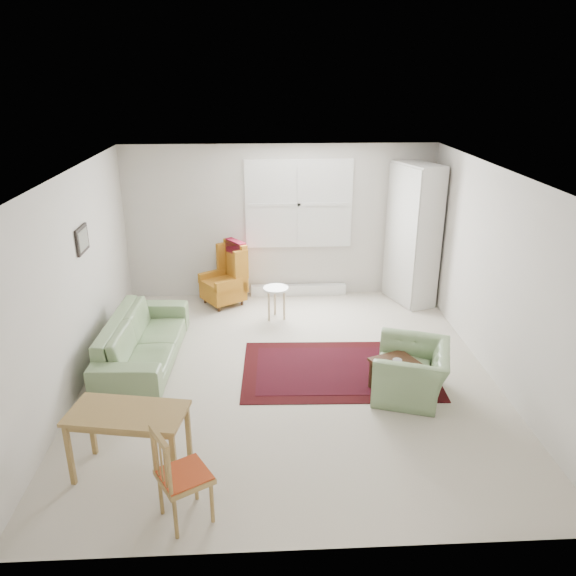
{
  "coord_description": "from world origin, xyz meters",
  "views": [
    {
      "loc": [
        -0.34,
        -6.14,
        3.55
      ],
      "look_at": [
        0.0,
        0.3,
        1.05
      ],
      "focal_mm": 35.0,
      "sensor_mm": 36.0,
      "label": 1
    }
  ],
  "objects_px": {
    "coffee_table": "(396,377)",
    "armchair": "(412,366)",
    "desk_chair": "(184,474)",
    "desk": "(131,442)",
    "cabinet": "(413,235)",
    "stool": "(276,303)",
    "sofa": "(143,331)",
    "wingback_chair": "(222,274)"
  },
  "relations": [
    {
      "from": "coffee_table",
      "to": "armchair",
      "type": "bearing_deg",
      "value": -13.46
    },
    {
      "from": "desk_chair",
      "to": "desk",
      "type": "bearing_deg",
      "value": 13.17
    },
    {
      "from": "coffee_table",
      "to": "cabinet",
      "type": "relative_size",
      "value": 0.22
    },
    {
      "from": "desk",
      "to": "desk_chair",
      "type": "height_order",
      "value": "desk_chair"
    },
    {
      "from": "cabinet",
      "to": "desk",
      "type": "relative_size",
      "value": 2.12
    },
    {
      "from": "coffee_table",
      "to": "desk_chair",
      "type": "relative_size",
      "value": 0.54
    },
    {
      "from": "cabinet",
      "to": "desk_chair",
      "type": "distance_m",
      "value": 5.67
    },
    {
      "from": "cabinet",
      "to": "desk_chair",
      "type": "bearing_deg",
      "value": -142.19
    },
    {
      "from": "armchair",
      "to": "stool",
      "type": "height_order",
      "value": "armchair"
    },
    {
      "from": "sofa",
      "to": "cabinet",
      "type": "distance_m",
      "value": 4.45
    },
    {
      "from": "armchair",
      "to": "desk",
      "type": "xyz_separation_m",
      "value": [
        -2.96,
        -1.23,
        -0.03
      ]
    },
    {
      "from": "sofa",
      "to": "desk",
      "type": "distance_m",
      "value": 2.22
    },
    {
      "from": "armchair",
      "to": "cabinet",
      "type": "height_order",
      "value": "cabinet"
    },
    {
      "from": "wingback_chair",
      "to": "coffee_table",
      "type": "distance_m",
      "value": 3.57
    },
    {
      "from": "sofa",
      "to": "cabinet",
      "type": "bearing_deg",
      "value": -61.8
    },
    {
      "from": "wingback_chair",
      "to": "coffee_table",
      "type": "bearing_deg",
      "value": 3.41
    },
    {
      "from": "coffee_table",
      "to": "stool",
      "type": "xyz_separation_m",
      "value": [
        -1.33,
        2.2,
        0.05
      ]
    },
    {
      "from": "sofa",
      "to": "cabinet",
      "type": "height_order",
      "value": "cabinet"
    },
    {
      "from": "wingback_chair",
      "to": "sofa",
      "type": "bearing_deg",
      "value": -60.08
    },
    {
      "from": "cabinet",
      "to": "desk",
      "type": "xyz_separation_m",
      "value": [
        -3.67,
        -4.09,
        -0.79
      ]
    },
    {
      "from": "armchair",
      "to": "cabinet",
      "type": "xyz_separation_m",
      "value": [
        0.71,
        2.86,
        0.76
      ]
    },
    {
      "from": "sofa",
      "to": "armchair",
      "type": "height_order",
      "value": "sofa"
    },
    {
      "from": "sofa",
      "to": "coffee_table",
      "type": "height_order",
      "value": "sofa"
    },
    {
      "from": "sofa",
      "to": "armchair",
      "type": "xyz_separation_m",
      "value": [
        3.25,
        -0.97,
        -0.06
      ]
    },
    {
      "from": "stool",
      "to": "cabinet",
      "type": "distance_m",
      "value": 2.45
    },
    {
      "from": "cabinet",
      "to": "desk_chair",
      "type": "xyz_separation_m",
      "value": [
        -3.1,
        -4.7,
        -0.67
      ]
    },
    {
      "from": "armchair",
      "to": "desk",
      "type": "height_order",
      "value": "armchair"
    },
    {
      "from": "armchair",
      "to": "stool",
      "type": "xyz_separation_m",
      "value": [
        -1.5,
        2.24,
        -0.11
      ]
    },
    {
      "from": "sofa",
      "to": "stool",
      "type": "distance_m",
      "value": 2.17
    },
    {
      "from": "sofa",
      "to": "desk_chair",
      "type": "xyz_separation_m",
      "value": [
        0.87,
        -2.81,
        0.03
      ]
    },
    {
      "from": "sofa",
      "to": "cabinet",
      "type": "xyz_separation_m",
      "value": [
        3.96,
        1.89,
        0.7
      ]
    },
    {
      "from": "cabinet",
      "to": "armchair",
      "type": "bearing_deg",
      "value": -122.74
    },
    {
      "from": "wingback_chair",
      "to": "desk",
      "type": "xyz_separation_m",
      "value": [
        -0.62,
        -4.09,
        -0.18
      ]
    },
    {
      "from": "stool",
      "to": "desk",
      "type": "bearing_deg",
      "value": -112.85
    },
    {
      "from": "armchair",
      "to": "stool",
      "type": "distance_m",
      "value": 2.7
    },
    {
      "from": "coffee_table",
      "to": "stool",
      "type": "relative_size",
      "value": 0.96
    },
    {
      "from": "desk",
      "to": "coffee_table",
      "type": "bearing_deg",
      "value": 24.4
    },
    {
      "from": "desk",
      "to": "wingback_chair",
      "type": "bearing_deg",
      "value": 81.32
    },
    {
      "from": "desk",
      "to": "cabinet",
      "type": "bearing_deg",
      "value": 48.09
    },
    {
      "from": "coffee_table",
      "to": "desk_chair",
      "type": "xyz_separation_m",
      "value": [
        -2.22,
        -1.88,
        0.25
      ]
    },
    {
      "from": "wingback_chair",
      "to": "coffee_table",
      "type": "relative_size",
      "value": 2.08
    },
    {
      "from": "coffee_table",
      "to": "cabinet",
      "type": "bearing_deg",
      "value": 72.78
    }
  ]
}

